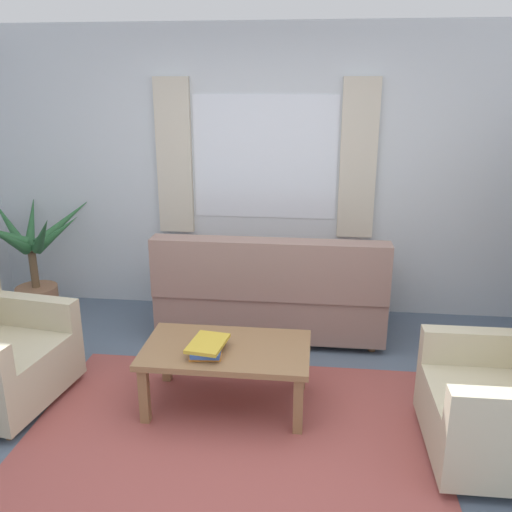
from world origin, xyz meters
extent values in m
plane|color=slate|center=(0.00, 0.00, 0.00)|extent=(6.24, 6.24, 0.00)
cube|color=silver|center=(0.00, 2.26, 1.30)|extent=(5.32, 0.12, 2.60)
cube|color=white|center=(0.00, 2.20, 1.45)|extent=(1.30, 0.01, 1.10)
cube|color=beige|center=(-0.83, 2.17, 1.45)|extent=(0.32, 0.06, 1.40)
cube|color=beige|center=(0.83, 2.17, 1.45)|extent=(0.32, 0.06, 1.40)
cube|color=#9E4C47|center=(0.00, 0.00, 0.01)|extent=(2.55, 2.08, 0.01)
cube|color=gray|center=(0.12, 1.68, 0.25)|extent=(1.90, 0.80, 0.38)
cube|color=gray|center=(0.12, 1.36, 0.68)|extent=(1.90, 0.20, 0.48)
cube|color=gray|center=(0.99, 1.68, 0.56)|extent=(0.16, 0.80, 0.24)
cube|color=gray|center=(-0.75, 1.68, 0.56)|extent=(0.16, 0.80, 0.24)
cylinder|color=olive|center=(0.97, 1.98, 0.03)|extent=(0.06, 0.06, 0.06)
cylinder|color=olive|center=(-0.73, 1.98, 0.03)|extent=(0.06, 0.06, 0.06)
cylinder|color=olive|center=(0.97, 1.38, 0.03)|extent=(0.06, 0.06, 0.06)
cylinder|color=olive|center=(-0.73, 1.38, 0.03)|extent=(0.06, 0.06, 0.06)
cube|color=#BCB293|center=(-1.58, 0.69, 0.53)|extent=(0.81, 0.23, 0.22)
cylinder|color=olive|center=(-1.36, -0.05, 0.03)|extent=(0.05, 0.05, 0.06)
cylinder|color=olive|center=(-1.26, 0.62, 0.03)|extent=(0.05, 0.05, 0.06)
cube|color=#BCB293|center=(1.57, 0.11, 0.24)|extent=(0.81, 0.85, 0.36)
cube|color=#BCB293|center=(1.57, 0.47, 0.53)|extent=(0.80, 0.13, 0.22)
cylinder|color=olive|center=(1.25, 0.45, 0.03)|extent=(0.05, 0.05, 0.06)
cylinder|color=olive|center=(1.25, -0.23, 0.03)|extent=(0.05, 0.05, 0.06)
cube|color=olive|center=(-0.08, 0.46, 0.42)|extent=(1.10, 0.64, 0.04)
cube|color=olive|center=(-0.57, 0.20, 0.20)|extent=(0.06, 0.06, 0.40)
cube|color=olive|center=(0.41, 0.20, 0.20)|extent=(0.06, 0.06, 0.40)
cube|color=olive|center=(-0.57, 0.72, 0.20)|extent=(0.06, 0.06, 0.40)
cube|color=olive|center=(0.41, 0.72, 0.20)|extent=(0.06, 0.06, 0.40)
cube|color=orange|center=(-0.20, 0.38, 0.45)|extent=(0.23, 0.28, 0.02)
cube|color=#335199|center=(-0.19, 0.36, 0.48)|extent=(0.20, 0.29, 0.03)
cube|color=gold|center=(-0.19, 0.37, 0.50)|extent=(0.25, 0.33, 0.02)
cylinder|color=#9E6B4C|center=(-2.08, 1.73, 0.15)|extent=(0.38, 0.38, 0.29)
cylinder|color=brown|center=(-2.08, 1.73, 0.46)|extent=(0.07, 0.07, 0.34)
cone|color=#2D6638|center=(-1.84, 1.77, 0.80)|extent=(0.46, 0.18, 0.39)
cone|color=#2D6638|center=(-1.86, 1.97, 0.86)|extent=(0.43, 0.58, 0.43)
cone|color=#2D6638|center=(-2.20, 2.00, 0.84)|extent=(0.26, 0.51, 0.48)
cone|color=#2D6638|center=(-2.35, 1.87, 0.85)|extent=(0.51, 0.36, 0.49)
cone|color=#2D6638|center=(-2.11, 1.43, 0.84)|extent=(0.15, 0.55, 0.43)
cone|color=#2D6638|center=(-1.84, 1.50, 0.86)|extent=(0.46, 0.49, 0.49)
camera|label=1|loc=(0.48, -2.74, 2.12)|focal=38.35mm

